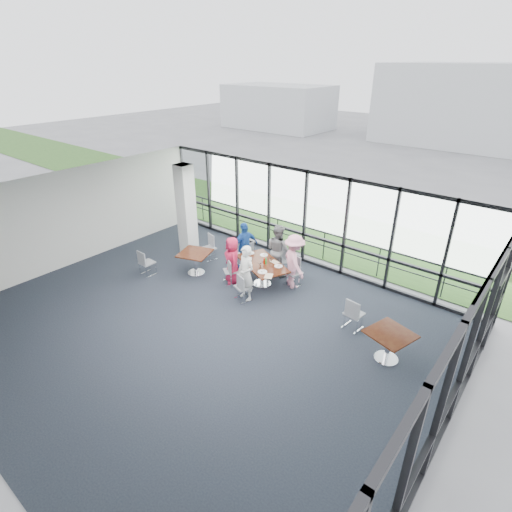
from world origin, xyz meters
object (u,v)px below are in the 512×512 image
Objects in this scene: diner_end at (245,246)px; chair_spare_r at (354,314)px; chair_main_fl at (282,261)px; chair_spare_lb at (209,248)px; chair_main_nr at (243,287)px; diner_far_right at (294,261)px; chair_main_nl at (231,271)px; diner_near_right at (246,273)px; chair_main_fr at (294,272)px; side_table_left at (195,255)px; diner_near_left at (232,260)px; diner_far_left at (278,250)px; side_table_right at (390,337)px; main_table at (262,267)px; structural_column at (186,210)px; chair_main_end at (244,254)px; chair_spare_la at (147,263)px.

diner_end is 1.84× the size of chair_spare_r.
diner_end reaches higher than chair_main_fl.
chair_main_fl reaches higher than chair_spare_lb.
diner_far_right is at bearing 85.80° from chair_main_nr.
chair_main_nl is 1.78m from chair_main_fl.
chair_spare_r is at bearing 23.10° from diner_near_right.
side_table_left is at bearing 40.20° from chair_main_fr.
diner_far_right reaches higher than diner_near_right.
diner_end is 1.91m from chair_main_fr.
diner_near_left is 1.54m from diner_far_left.
diner_near_right is at bearing 97.66° from diner_far_right.
diner_near_right is 1.83m from diner_far_left.
diner_near_right is 1.95× the size of chair_main_nr.
side_table_right is 1.37× the size of chair_spare_lb.
main_table is 1.36× the size of diner_near_left.
diner_far_left is 0.99× the size of diner_far_right.
diner_far_left reaches higher than diner_end.
chair_main_fr is (-3.64, 1.44, -0.19)m from side_table_right.
side_table_left is at bearing -135.32° from main_table.
structural_column is at bearing -158.73° from diner_near_left.
diner_end is 1.98× the size of chair_main_nl.
chair_spare_lb reaches higher than side_table_right.
diner_near_right is 0.42m from chair_main_nr.
chair_main_nl reaches higher than side_table_right.
chair_main_nr is at bearing 119.17° from chair_main_fl.
diner_near_right is (0.97, -0.49, 0.08)m from diner_near_left.
diner_end is at bearing -179.19° from main_table.
chair_spare_lb is (-2.47, -0.69, -0.43)m from diner_far_left.
main_table is at bearing 50.87° from chair_main_fr.
chair_main_nl is at bearing 49.49° from chair_main_fr.
diner_near_left is at bearing -170.57° from chair_spare_r.
structural_column is 3.66m from main_table.
main_table is at bearing 77.61° from chair_main_end.
diner_near_left is 1.75× the size of chair_main_nr.
main_table is 2.46× the size of chair_main_nl.
diner_near_right reaches higher than main_table.
chair_main_nl is at bearing -169.15° from chair_spare_r.
main_table is 2.49× the size of chair_main_end.
chair_main_fr is at bearing 66.17° from diner_near_left.
diner_near_left is at bearing 175.26° from side_table_right.
diner_near_right is at bearing 172.01° from chair_spare_lb.
chair_main_nl is at bearing 29.07° from chair_spare_la.
main_table is (3.52, -0.18, -0.99)m from structural_column.
structural_column reaches higher than chair_spare_lb.
chair_main_nr is 2.07m from chair_main_fl.
chair_main_nr is (-0.69, -1.57, -0.43)m from diner_far_right.
side_table_right is 5.89m from chair_main_end.
main_table is 1.00m from diner_far_right.
diner_far_right reaches higher than chair_main_end.
diner_far_right reaches higher than chair_main_fr.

